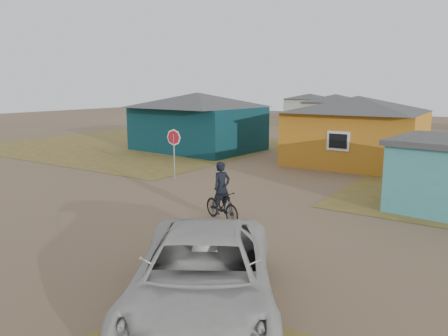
# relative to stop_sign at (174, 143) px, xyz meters

# --- Properties ---
(ground) EXTENTS (120.00, 120.00, 0.00)m
(ground) POSITION_rel_stop_sign_xyz_m (3.42, -4.94, -1.79)
(ground) COLOR brown
(grass_nw) EXTENTS (20.00, 18.00, 0.00)m
(grass_nw) POSITION_rel_stop_sign_xyz_m (-10.58, 8.06, -1.78)
(grass_nw) COLOR olive
(grass_nw) RESTS_ON ground
(house_teal) EXTENTS (8.93, 7.08, 4.00)m
(house_teal) POSITION_rel_stop_sign_xyz_m (-5.08, 8.56, 0.26)
(house_teal) COLOR #092A31
(house_teal) RESTS_ON ground
(house_yellow) EXTENTS (7.72, 6.76, 3.90)m
(house_yellow) POSITION_rel_stop_sign_xyz_m (5.92, 9.06, 0.21)
(house_yellow) COLOR #B7721C
(house_yellow) RESTS_ON ground
(house_pale_west) EXTENTS (7.04, 6.15, 3.60)m
(house_pale_west) POSITION_rel_stop_sign_xyz_m (-2.58, 29.06, 0.07)
(house_pale_west) COLOR #AAB59B
(house_pale_west) RESTS_ON ground
(house_pale_north) EXTENTS (6.28, 5.81, 3.40)m
(house_pale_north) POSITION_rel_stop_sign_xyz_m (-10.58, 41.06, -0.04)
(house_pale_north) COLOR #AAB59B
(house_pale_north) RESTS_ON ground
(stop_sign) EXTENTS (0.76, 0.31, 2.43)m
(stop_sign) POSITION_rel_stop_sign_xyz_m (0.00, 0.00, 0.00)
(stop_sign) COLOR gray
(stop_sign) RESTS_ON ground
(cyclist) EXTENTS (1.83, 1.05, 2.00)m
(cyclist) POSITION_rel_stop_sign_xyz_m (5.58, -4.14, -1.06)
(cyclist) COLOR black
(cyclist) RESTS_ON ground
(vehicle) EXTENTS (5.40, 6.42, 1.63)m
(vehicle) POSITION_rel_stop_sign_xyz_m (8.74, -9.46, -0.97)
(vehicle) COLOR #B2B2AE
(vehicle) RESTS_ON ground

